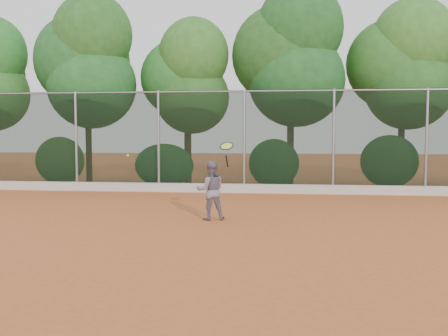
# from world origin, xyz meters

# --- Properties ---
(ground) EXTENTS (80.00, 80.00, 0.00)m
(ground) POSITION_xyz_m (0.00, 0.00, 0.00)
(ground) COLOR #BE5D2C
(ground) RESTS_ON ground
(concrete_curb) EXTENTS (24.00, 0.20, 0.30)m
(concrete_curb) POSITION_xyz_m (0.00, 6.82, 0.15)
(concrete_curb) COLOR beige
(concrete_curb) RESTS_ON ground
(tennis_player) EXTENTS (0.78, 0.67, 1.38)m
(tennis_player) POSITION_xyz_m (-0.37, 1.44, 0.69)
(tennis_player) COLOR slate
(tennis_player) RESTS_ON ground
(chainlink_fence) EXTENTS (24.09, 0.09, 3.50)m
(chainlink_fence) POSITION_xyz_m (-0.00, 7.00, 1.86)
(chainlink_fence) COLOR black
(chainlink_fence) RESTS_ON ground
(foliage_backdrop) EXTENTS (23.70, 3.63, 7.55)m
(foliage_backdrop) POSITION_xyz_m (-0.55, 8.98, 4.40)
(foliage_backdrop) COLOR #49301C
(foliage_backdrop) RESTS_ON ground
(tennis_racket) EXTENTS (0.36, 0.33, 0.59)m
(tennis_racket) POSITION_xyz_m (0.02, 1.34, 1.69)
(tennis_racket) COLOR black
(tennis_racket) RESTS_ON ground
(tennis_ball_in_flight) EXTENTS (0.07, 0.07, 0.07)m
(tennis_ball_in_flight) POSITION_xyz_m (-2.48, 1.84, 1.48)
(tennis_ball_in_flight) COLOR #ACD02F
(tennis_ball_in_flight) RESTS_ON ground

